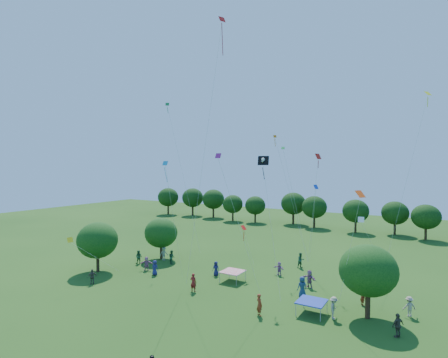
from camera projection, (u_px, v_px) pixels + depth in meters
near_tree_west at (98, 240)px, 40.13m from camera, size 4.58×4.58×5.71m
near_tree_north at (161, 233)px, 45.59m from camera, size 4.28×4.28×5.40m
near_tree_east at (368, 270)px, 27.76m from camera, size 4.52×4.52×5.90m
treeline at (325, 208)px, 68.20m from camera, size 88.01×8.77×6.77m
tent_red_stripe at (233, 272)px, 36.80m from camera, size 2.20×2.20×1.10m
tent_blue at (312, 302)px, 28.63m from camera, size 2.20×2.20×1.10m
crowd_person_0 at (155, 268)px, 38.97m from camera, size 0.84×0.49×1.64m
crowd_person_1 at (193, 282)px, 33.77m from camera, size 0.72×0.51×1.79m
crowd_person_2 at (301, 260)px, 41.68m from camera, size 0.95×1.00×1.82m
crowd_person_3 at (409, 307)px, 28.17m from camera, size 1.15×0.99×1.63m
crowd_person_4 at (384, 272)px, 37.28m from camera, size 0.99×1.09×1.73m
crowd_person_5 at (279, 269)px, 38.88m from camera, size 1.48×0.87×1.50m
crowd_person_6 at (216, 268)px, 38.77m from camera, size 0.84×0.54×1.58m
crowd_person_7 at (363, 296)px, 30.46m from camera, size 0.65×0.69×1.55m
crowd_person_8 at (172, 257)px, 43.38m from camera, size 0.95×0.75×1.71m
crowd_person_9 at (164, 254)px, 45.06m from camera, size 0.97×1.24×1.73m
crowd_person_10 at (398, 325)px, 24.72m from camera, size 0.98×1.08×1.72m
crowd_person_11 at (309, 279)px, 34.92m from camera, size 1.75×1.07×1.76m
crowd_person_12 at (302, 287)px, 32.36m from camera, size 1.03×1.04×1.92m
crowd_person_13 at (259, 305)px, 28.35m from camera, size 0.79×0.72×1.78m
crowd_person_14 at (139, 257)px, 43.44m from camera, size 0.94×0.75×1.68m
crowd_person_15 at (334, 308)px, 27.74m from camera, size 0.62×1.20×1.77m
crowd_person_16 at (92, 277)px, 35.90m from camera, size 0.85×0.99×1.56m
crowd_person_17 at (146, 263)px, 40.72m from camera, size 1.55×1.26×1.60m
pirate_kite at (264, 163)px, 34.35m from camera, size 4.73×6.03×11.89m
red_high_kite at (215, 74)px, 33.62m from camera, size 1.78×4.33×25.45m
small_kite_0 at (317, 172)px, 37.59m from camera, size 1.70×1.69×12.21m
small_kite_1 at (358, 208)px, 25.84m from camera, size 2.08×1.75×9.07m
small_kite_2 at (76, 244)px, 34.79m from camera, size 3.49×3.67×3.79m
small_kite_3 at (290, 181)px, 40.22m from camera, size 3.19×0.58×13.12m
small_kite_4 at (315, 202)px, 36.76m from camera, size 1.77×3.36×8.94m
small_kite_5 at (229, 192)px, 27.98m from camera, size 2.79×2.88×11.89m
small_kite_6 at (364, 227)px, 33.94m from camera, size 2.30×3.35×5.95m
small_kite_7 at (170, 194)px, 29.82m from camera, size 2.38×5.17×11.28m
small_kite_8 at (244, 231)px, 38.89m from camera, size 1.59×0.66×4.25m
small_kite_9 at (284, 171)px, 41.42m from camera, size 4.65×0.95×14.62m
small_kite_10 at (419, 129)px, 36.33m from camera, size 3.93×4.21×18.73m
small_kite_11 at (175, 141)px, 46.50m from camera, size 6.68×1.71×19.53m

